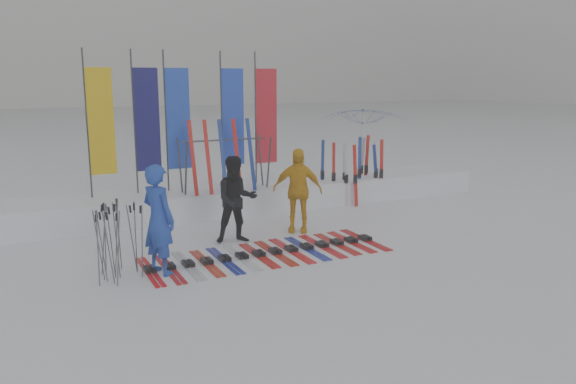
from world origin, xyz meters
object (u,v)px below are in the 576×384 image
person_yellow (297,190)px  tent_canopy (364,146)px  person_black (236,200)px  ski_row (267,253)px  person_blue (159,220)px  ski_rack (225,157)px

person_yellow → tent_canopy: 5.42m
person_black → ski_row: person_black is taller
person_blue → person_black: size_ratio=1.07×
person_blue → person_yellow: person_blue is taller
person_yellow → ski_rack: bearing=145.4°
person_yellow → ski_row: 1.92m
person_black → ski_rack: size_ratio=0.83×
person_yellow → ski_row: (-1.24, -1.20, -0.84)m
tent_canopy → ski_row: 7.23m
ski_rack → person_black: bearing=-104.5°
tent_canopy → ski_row: bearing=-137.8°
person_black → ski_row: (0.19, -1.02, -0.82)m
person_blue → tent_canopy: bearing=-81.8°
person_yellow → ski_rack: (-0.87, 1.99, 0.50)m
person_blue → person_yellow: bearing=-93.3°
person_black → person_yellow: bearing=17.1°
tent_canopy → person_yellow: bearing=-138.5°
person_blue → ski_rack: 4.09m
ski_rack → person_yellow: bearing=-66.5°
person_black → tent_canopy: bearing=44.4°
tent_canopy → ski_row: tent_canopy is taller
person_blue → ski_row: person_blue is taller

